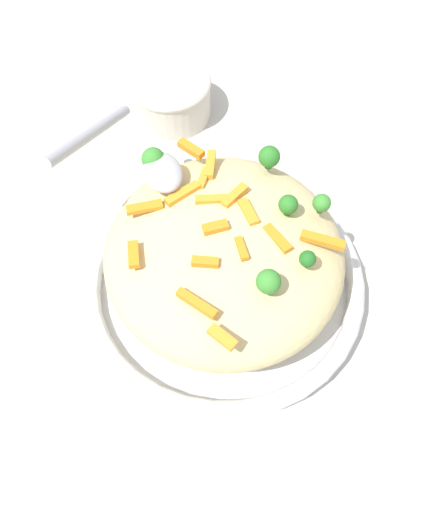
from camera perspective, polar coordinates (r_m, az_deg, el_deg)
The scene contains 27 objects.
ground_plane at distance 0.60m, azimuth -0.00°, elevation -4.09°, with size 2.40×2.40×0.00m, color beige.
serving_bowl at distance 0.58m, azimuth -0.00°, elevation -3.00°, with size 0.32×0.32×0.04m.
pasta_mound at distance 0.53m, azimuth -0.00°, elevation 0.28°, with size 0.26×0.25×0.10m, color #DBC689.
carrot_piece_0 at distance 0.47m, azimuth 2.01°, elevation 0.86°, with size 0.03×0.01×0.01m, color orange.
carrot_piece_1 at distance 0.54m, azimuth -1.58°, elevation 10.34°, with size 0.04×0.01×0.01m, color orange.
carrot_piece_2 at distance 0.47m, azimuth -2.15°, elevation -0.69°, with size 0.03×0.01×0.01m, color orange.
carrot_piece_3 at distance 0.45m, azimuth -3.11°, elevation -5.41°, with size 0.04×0.01×0.01m, color orange.
carrot_piece_4 at distance 0.51m, azimuth 1.21°, elevation 6.87°, with size 0.03×0.01×0.01m, color orange.
carrot_piece_5 at distance 0.44m, azimuth -0.18°, elevation -9.24°, with size 0.03×0.01×0.01m, color orange.
carrot_piece_6 at distance 0.49m, azimuth -1.07°, elevation 3.49°, with size 0.02×0.01×0.01m, color orange.
carrot_piece_7 at distance 0.52m, azimuth -9.04°, elevation 5.51°, with size 0.04×0.01×0.01m, color orange.
carrot_piece_8 at distance 0.56m, azimuth -4.09°, elevation 12.02°, with size 0.03×0.01×0.01m, color orange.
carrot_piece_9 at distance 0.49m, azimuth 11.19°, elevation 1.76°, with size 0.04×0.01×0.01m, color orange.
carrot_piece_10 at distance 0.52m, azimuth -4.74°, elevation 7.09°, with size 0.04×0.01×0.01m, color orange.
carrot_piece_11 at distance 0.50m, azimuth 2.78°, elevation 4.99°, with size 0.03×0.01×0.01m, color orange.
carrot_piece_12 at distance 0.51m, azimuth -1.67°, elevation 6.38°, with size 0.04×0.01×0.01m, color orange.
carrot_piece_13 at distance 0.53m, azimuth -2.65°, elevation 8.71°, with size 0.03×0.01×0.01m, color orange.
carrot_piece_14 at distance 0.49m, azimuth 6.07°, elevation 1.99°, with size 0.04×0.01×0.01m, color orange.
carrot_piece_15 at distance 0.48m, azimuth -10.18°, elevation -0.10°, with size 0.03×0.01×0.01m, color orange.
broccoli_floret_0 at distance 0.45m, azimuth 5.08°, elevation -2.94°, with size 0.02×0.02×0.03m.
broccoli_floret_1 at distance 0.54m, azimuth -8.05°, elevation 10.85°, with size 0.02×0.02×0.03m.
broccoli_floret_2 at distance 0.51m, azimuth 11.06°, elevation 5.92°, with size 0.02×0.02×0.02m.
broccoli_floret_3 at distance 0.50m, azimuth 7.14°, elevation 6.16°, with size 0.02×0.02×0.03m.
broccoli_floret_4 at distance 0.54m, azimuth 5.17°, elevation 11.17°, with size 0.02×0.02×0.03m.
broccoli_floret_5 at distance 0.47m, azimuth 9.49°, elevation -0.34°, with size 0.02×0.02×0.02m.
serving_spoon at distance 0.53m, azimuth -9.90°, elevation 10.90°, with size 0.14×0.13×0.08m.
companion_bowl at distance 0.78m, azimuth -6.09°, elevation 17.69°, with size 0.12×0.12×0.06m.
Camera 1 is at (-0.27, 0.09, 0.53)m, focal length 35.12 mm.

